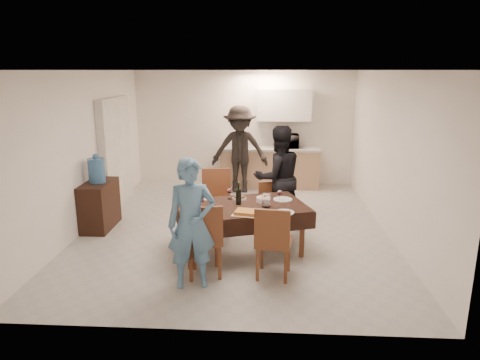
% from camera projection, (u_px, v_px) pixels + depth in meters
% --- Properties ---
extents(floor, '(5.00, 6.00, 0.02)m').
position_uv_depth(floor, '(235.00, 227.00, 7.30)').
color(floor, '#A8A8A3').
rests_on(floor, ground).
extents(ceiling, '(5.00, 6.00, 0.02)m').
position_uv_depth(ceiling, '(235.00, 70.00, 6.65)').
color(ceiling, white).
rests_on(ceiling, wall_back).
extents(wall_back, '(5.00, 0.02, 2.60)m').
position_uv_depth(wall_back, '(244.00, 128.00, 9.88)').
color(wall_back, white).
rests_on(wall_back, floor).
extents(wall_front, '(5.00, 0.02, 2.60)m').
position_uv_depth(wall_front, '(213.00, 211.00, 4.08)').
color(wall_front, white).
rests_on(wall_front, floor).
extents(wall_left, '(0.02, 6.00, 2.60)m').
position_uv_depth(wall_left, '(85.00, 151.00, 7.12)').
color(wall_left, white).
rests_on(wall_left, floor).
extents(wall_right, '(0.02, 6.00, 2.60)m').
position_uv_depth(wall_right, '(391.00, 154.00, 6.84)').
color(wall_right, white).
rests_on(wall_right, floor).
extents(stub_partition, '(0.15, 1.40, 2.10)m').
position_uv_depth(stub_partition, '(116.00, 152.00, 8.33)').
color(stub_partition, white).
rests_on(stub_partition, floor).
extents(kitchen_base_cabinet, '(2.20, 0.60, 0.86)m').
position_uv_depth(kitchen_base_cabinet, '(269.00, 168.00, 9.75)').
color(kitchen_base_cabinet, tan).
rests_on(kitchen_base_cabinet, floor).
extents(kitchen_worktop, '(2.24, 0.64, 0.05)m').
position_uv_depth(kitchen_worktop, '(270.00, 149.00, 9.64)').
color(kitchen_worktop, '#A4A5A0').
rests_on(kitchen_worktop, kitchen_base_cabinet).
extents(upper_cabinet, '(1.20, 0.34, 0.70)m').
position_uv_depth(upper_cabinet, '(284.00, 105.00, 9.52)').
color(upper_cabinet, white).
rests_on(upper_cabinet, wall_back).
extents(dining_table, '(2.07, 1.58, 0.71)m').
position_uv_depth(dining_table, '(242.00, 208.00, 6.16)').
color(dining_table, black).
rests_on(dining_table, floor).
extents(chair_near_left, '(0.54, 0.54, 0.53)m').
position_uv_depth(chair_near_left, '(203.00, 233.00, 5.39)').
color(chair_near_left, brown).
rests_on(chair_near_left, floor).
extents(chair_near_right, '(0.50, 0.50, 0.52)m').
position_uv_depth(chair_near_right, '(274.00, 236.00, 5.34)').
color(chair_near_right, brown).
rests_on(chair_near_right, floor).
extents(chair_far_left, '(0.53, 0.53, 0.56)m').
position_uv_depth(chair_far_left, '(216.00, 197.00, 6.82)').
color(chair_far_left, brown).
rests_on(chair_far_left, floor).
extents(chair_far_right, '(0.45, 0.45, 0.45)m').
position_uv_depth(chair_far_right, '(272.00, 205.00, 6.82)').
color(chair_far_right, brown).
rests_on(chair_far_right, floor).
extents(console, '(0.43, 0.86, 0.79)m').
position_uv_depth(console, '(100.00, 205.00, 7.19)').
color(console, black).
rests_on(console, floor).
extents(water_jug, '(0.27, 0.27, 0.41)m').
position_uv_depth(water_jug, '(97.00, 170.00, 7.04)').
color(water_jug, '#417AB5').
rests_on(water_jug, console).
extents(wine_bottle, '(0.08, 0.08, 0.32)m').
position_uv_depth(wine_bottle, '(239.00, 194.00, 6.16)').
color(wine_bottle, black).
rests_on(wine_bottle, dining_table).
extents(water_pitcher, '(0.12, 0.12, 0.19)m').
position_uv_depth(water_pitcher, '(266.00, 201.00, 6.06)').
color(water_pitcher, white).
rests_on(water_pitcher, dining_table).
extents(savoury_tart, '(0.44, 0.37, 0.05)m').
position_uv_depth(savoury_tart, '(248.00, 212.00, 5.77)').
color(savoury_tart, gold).
rests_on(savoury_tart, dining_table).
extents(salad_bowl, '(0.19, 0.19, 0.07)m').
position_uv_depth(salad_bowl, '(263.00, 200.00, 6.30)').
color(salad_bowl, white).
rests_on(salad_bowl, dining_table).
extents(mushroom_dish, '(0.19, 0.19, 0.03)m').
position_uv_depth(mushroom_dish, '(239.00, 199.00, 6.42)').
color(mushroom_dish, white).
rests_on(mushroom_dish, dining_table).
extents(wine_glass_a, '(0.09, 0.09, 0.21)m').
position_uv_depth(wine_glass_a, '(201.00, 203.00, 5.91)').
color(wine_glass_a, white).
rests_on(wine_glass_a, dining_table).
extents(wine_glass_b, '(0.08, 0.08, 0.17)m').
position_uv_depth(wine_glass_b, '(280.00, 195.00, 6.34)').
color(wine_glass_b, white).
rests_on(wine_glass_b, dining_table).
extents(wine_glass_c, '(0.08, 0.08, 0.18)m').
position_uv_depth(wine_glass_c, '(230.00, 193.00, 6.43)').
color(wine_glass_c, white).
rests_on(wine_glass_c, dining_table).
extents(plate_near_left, '(0.26, 0.26, 0.02)m').
position_uv_depth(plate_near_left, '(197.00, 211.00, 5.89)').
color(plate_near_left, white).
rests_on(plate_near_left, dining_table).
extents(plate_near_right, '(0.27, 0.27, 0.02)m').
position_uv_depth(plate_near_right, '(285.00, 212.00, 5.82)').
color(plate_near_right, white).
rests_on(plate_near_right, dining_table).
extents(plate_far_left, '(0.25, 0.25, 0.01)m').
position_uv_depth(plate_far_left, '(203.00, 198.00, 6.47)').
color(plate_far_left, white).
rests_on(plate_far_left, dining_table).
extents(plate_far_right, '(0.28, 0.28, 0.02)m').
position_uv_depth(plate_far_right, '(283.00, 199.00, 6.40)').
color(plate_far_right, white).
rests_on(plate_far_right, dining_table).
extents(microwave, '(0.55, 0.37, 0.30)m').
position_uv_depth(microwave, '(286.00, 141.00, 9.57)').
color(microwave, white).
rests_on(microwave, kitchen_worktop).
extents(person_near, '(0.66, 0.51, 1.61)m').
position_uv_depth(person_near, '(192.00, 224.00, 5.14)').
color(person_near, '#5484AB').
rests_on(person_near, floor).
extents(person_far, '(1.02, 0.91, 1.74)m').
position_uv_depth(person_far, '(278.00, 178.00, 7.09)').
color(person_far, black).
rests_on(person_far, floor).
extents(person_kitchen, '(1.21, 0.70, 1.88)m').
position_uv_depth(person_kitchen, '(240.00, 150.00, 9.23)').
color(person_kitchen, black).
rests_on(person_kitchen, floor).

